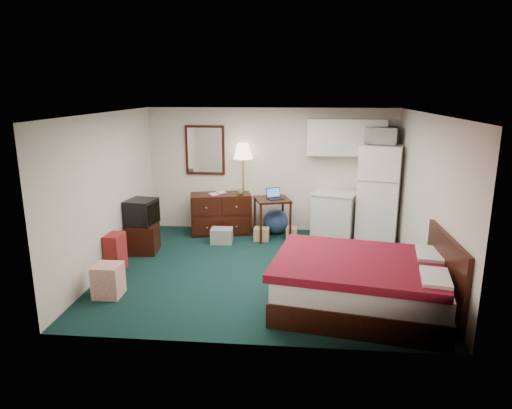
# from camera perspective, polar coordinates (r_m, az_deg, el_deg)

# --- Properties ---
(floor) EXTENTS (5.00, 4.50, 0.01)m
(floor) POSITION_cam_1_polar(r_m,az_deg,el_deg) (7.49, 0.80, -8.15)
(floor) COLOR black
(floor) RESTS_ON ground
(ceiling) EXTENTS (5.00, 4.50, 0.01)m
(ceiling) POSITION_cam_1_polar(r_m,az_deg,el_deg) (6.94, 0.88, 11.31)
(ceiling) COLOR beige
(ceiling) RESTS_ON walls
(walls) EXTENTS (5.01, 4.51, 2.50)m
(walls) POSITION_cam_1_polar(r_m,az_deg,el_deg) (7.11, 0.84, 1.20)
(walls) COLOR beige
(walls) RESTS_ON floor
(mirror) EXTENTS (0.80, 0.06, 1.00)m
(mirror) POSITION_cam_1_polar(r_m,az_deg,el_deg) (9.40, -6.38, 6.79)
(mirror) COLOR white
(mirror) RESTS_ON walls
(upper_cabinets) EXTENTS (1.50, 0.35, 0.70)m
(upper_cabinets) POSITION_cam_1_polar(r_m,az_deg,el_deg) (9.08, 11.16, 8.25)
(upper_cabinets) COLOR silver
(upper_cabinets) RESTS_ON walls
(headboard) EXTENTS (0.06, 1.56, 1.00)m
(headboard) POSITION_cam_1_polar(r_m,az_deg,el_deg) (6.42, 22.57, -7.94)
(headboard) COLOR black
(headboard) RESTS_ON walls
(dresser) EXTENTS (1.29, 0.80, 0.82)m
(dresser) POSITION_cam_1_polar(r_m,az_deg,el_deg) (9.26, -4.41, -1.13)
(dresser) COLOR black
(dresser) RESTS_ON floor
(floor_lamp) EXTENTS (0.44, 0.44, 1.82)m
(floor_lamp) POSITION_cam_1_polar(r_m,az_deg,el_deg) (9.23, -1.60, 2.06)
(floor_lamp) COLOR gold
(floor_lamp) RESTS_ON floor
(desk) EXTENTS (0.79, 0.79, 0.80)m
(desk) POSITION_cam_1_polar(r_m,az_deg,el_deg) (8.91, 2.03, -1.76)
(desk) COLOR black
(desk) RESTS_ON floor
(exercise_ball) EXTENTS (0.54, 0.54, 0.51)m
(exercise_ball) POSITION_cam_1_polar(r_m,az_deg,el_deg) (9.23, 2.51, -2.15)
(exercise_ball) COLOR navy
(exercise_ball) RESTS_ON floor
(kitchen_counter) EXTENTS (0.92, 0.80, 0.86)m
(kitchen_counter) POSITION_cam_1_polar(r_m,az_deg,el_deg) (9.18, 9.68, -1.30)
(kitchen_counter) COLOR silver
(kitchen_counter) RESTS_ON floor
(fridge) EXTENTS (0.95, 0.95, 1.84)m
(fridge) POSITION_cam_1_polar(r_m,az_deg,el_deg) (9.14, 15.21, 1.51)
(fridge) COLOR white
(fridge) RESTS_ON floor
(bed) EXTENTS (2.42, 2.03, 0.69)m
(bed) POSITION_cam_1_polar(r_m,az_deg,el_deg) (6.26, 12.91, -9.76)
(bed) COLOR #4F0410
(bed) RESTS_ON floor
(tv_stand) EXTENTS (0.56, 0.60, 0.51)m
(tv_stand) POSITION_cam_1_polar(r_m,az_deg,el_deg) (8.45, -13.94, -4.10)
(tv_stand) COLOR black
(tv_stand) RESTS_ON floor
(suitcase) EXTENTS (0.25, 0.39, 0.61)m
(suitcase) POSITION_cam_1_polar(r_m,az_deg,el_deg) (7.70, -17.17, -5.73)
(suitcase) COLOR maroon
(suitcase) RESTS_ON floor
(retail_box) EXTENTS (0.38, 0.38, 0.46)m
(retail_box) POSITION_cam_1_polar(r_m,az_deg,el_deg) (6.85, -17.98, -9.01)
(retail_box) COLOR white
(retail_box) RESTS_ON floor
(file_bin) EXTENTS (0.42, 0.32, 0.29)m
(file_bin) POSITION_cam_1_polar(r_m,az_deg,el_deg) (8.73, -4.30, -3.90)
(file_bin) COLOR gray
(file_bin) RESTS_ON floor
(cardboard_box_a) EXTENTS (0.29, 0.25, 0.24)m
(cardboard_box_a) POSITION_cam_1_polar(r_m,az_deg,el_deg) (8.87, 0.70, -3.71)
(cardboard_box_a) COLOR #9F7551
(cardboard_box_a) RESTS_ON floor
(cardboard_box_b) EXTENTS (0.23, 0.26, 0.24)m
(cardboard_box_b) POSITION_cam_1_polar(r_m,az_deg,el_deg) (8.95, 4.50, -3.60)
(cardboard_box_b) COLOR #9F7551
(cardboard_box_b) RESTS_ON floor
(laptop) EXTENTS (0.37, 0.34, 0.20)m
(laptop) POSITION_cam_1_polar(r_m,az_deg,el_deg) (8.73, 2.45, 1.31)
(laptop) COLOR black
(laptop) RESTS_ON desk
(crt_tv) EXTENTS (0.56, 0.59, 0.45)m
(crt_tv) POSITION_cam_1_polar(r_m,az_deg,el_deg) (8.35, -14.11, -0.90)
(crt_tv) COLOR black
(crt_tv) RESTS_ON tv_stand
(microwave) EXTENTS (0.66, 0.49, 0.40)m
(microwave) POSITION_cam_1_polar(r_m,az_deg,el_deg) (9.01, 15.46, 8.55)
(microwave) COLOR white
(microwave) RESTS_ON fridge
(book_a) EXTENTS (0.14, 0.10, 0.22)m
(book_a) POSITION_cam_1_polar(r_m,az_deg,el_deg) (9.06, -5.79, 1.87)
(book_a) COLOR #9F7551
(book_a) RESTS_ON dresser
(book_b) EXTENTS (0.15, 0.10, 0.22)m
(book_b) POSITION_cam_1_polar(r_m,az_deg,el_deg) (9.20, -4.86, 2.08)
(book_b) COLOR #9F7551
(book_b) RESTS_ON dresser
(mug) EXTENTS (0.14, 0.12, 0.13)m
(mug) POSITION_cam_1_polar(r_m,az_deg,el_deg) (9.05, -1.98, 1.62)
(mug) COLOR #468035
(mug) RESTS_ON dresser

